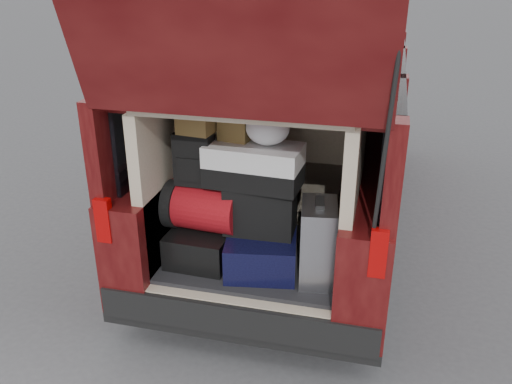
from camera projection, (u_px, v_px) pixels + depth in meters
ground at (248, 337)px, 3.98m from camera, size 80.00×80.00×0.00m
minivan at (296, 140)px, 5.25m from camera, size 1.90×5.35×2.77m
load_floor at (257, 285)px, 4.11m from camera, size 1.24×1.05×0.55m
black_hardshell at (205, 240)px, 3.94m from camera, size 0.45×0.61×0.24m
navy_hardshell at (262, 249)px, 3.80m from camera, size 0.56×0.65×0.25m
silver_roller at (318, 242)px, 3.59m from camera, size 0.28×0.40×0.55m
red_duffel at (204, 207)px, 3.79m from camera, size 0.54×0.38×0.34m
black_soft_case at (261, 209)px, 3.72m from camera, size 0.48×0.30×0.34m
backpack at (194, 158)px, 3.67m from camera, size 0.26×0.16×0.37m
twotone_duffel at (254, 165)px, 3.61m from camera, size 0.65×0.37×0.28m
grocery_sack_lower at (196, 118)px, 3.56m from camera, size 0.25×0.21×0.20m
grocery_sack_upper at (236, 125)px, 3.62m from camera, size 0.23×0.20×0.20m
plastic_bag_center at (268, 128)px, 3.51m from camera, size 0.34×0.32×0.23m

